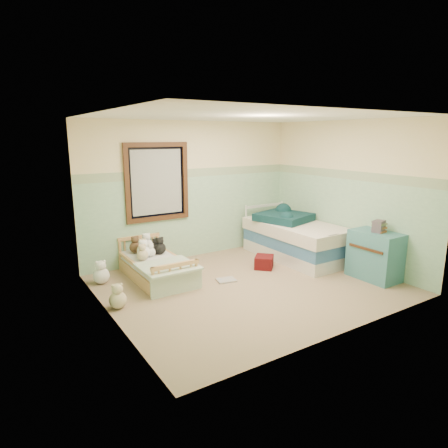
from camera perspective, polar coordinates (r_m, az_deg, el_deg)
floor at (r=6.06m, az=3.65°, el=-8.96°), size 4.20×3.60×0.02m
ceiling at (r=5.64m, az=4.03°, el=15.57°), size 4.20×3.60×0.02m
wall_back at (r=7.23m, az=-4.68°, el=4.92°), size 4.20×0.04×2.50m
wall_front at (r=4.43m, az=17.75°, el=-0.66°), size 4.20×0.04×2.50m
wall_left at (r=4.80m, az=-16.82°, el=0.41°), size 0.04×3.60×2.50m
wall_right at (r=7.15m, az=17.55°, el=4.28°), size 0.04×3.60×2.50m
wainscot_mint at (r=7.30m, az=-4.56°, el=1.01°), size 4.20×0.01×1.50m
border_strip at (r=7.18m, az=-4.67°, el=7.48°), size 4.20×0.01×0.15m
window_frame at (r=6.87m, az=-9.75°, el=6.05°), size 1.16×0.06×1.36m
window_blinds at (r=6.88m, az=-9.78°, el=6.06°), size 0.92×0.01×1.12m
toddler_bed_frame at (r=6.39m, az=-9.90°, el=-6.95°), size 0.75×1.50×0.19m
toddler_mattress at (r=6.34m, az=-9.96°, el=-5.61°), size 0.69×1.44×0.12m
patchwork_quilt at (r=5.91m, az=-8.21°, el=-6.16°), size 0.82×0.75×0.03m
plush_bed_brown at (r=6.69m, az=-12.86°, el=-3.35°), size 0.20×0.20×0.20m
plush_bed_white at (r=6.75m, az=-11.27°, el=-3.04°), size 0.21×0.21×0.21m
plush_bed_tan at (r=6.51m, az=-11.78°, el=-3.76°), size 0.19×0.19×0.19m
plush_bed_dark at (r=6.59m, az=-9.91°, el=-3.54°), size 0.18×0.18×0.18m
plush_floor_cream at (r=6.35m, az=-17.51°, el=-7.24°), size 0.25×0.25×0.25m
plush_floor_tan at (r=5.42m, az=-15.27°, el=-10.68°), size 0.23×0.23×0.23m
twin_bed_frame at (r=7.43m, az=10.41°, el=-4.03°), size 0.99×1.97×0.22m
twin_boxspring at (r=7.37m, az=10.48°, el=-2.40°), size 0.99×1.97×0.22m
twin_mattress at (r=7.32m, az=10.55°, el=-0.73°), size 1.03×2.01×0.22m
teal_blanket at (r=7.46m, az=8.76°, el=1.01°), size 1.05×1.08×0.14m
dresser at (r=6.63m, az=21.25°, el=-4.31°), size 0.48×0.77×0.77m
book_stack at (r=6.50m, az=21.71°, el=-0.33°), size 0.22×0.19×0.19m
red_pillow at (r=6.79m, az=5.89°, el=-5.55°), size 0.45×0.45×0.21m
floor_book at (r=6.19m, az=0.32°, el=-8.22°), size 0.33×0.28×0.03m
extra_plush_0 at (r=6.56m, az=-9.34°, el=-3.53°), size 0.19×0.19×0.19m
extra_plush_1 at (r=6.45m, az=-10.67°, el=-4.07°), size 0.15×0.15×0.15m
extra_plush_2 at (r=6.27m, az=-11.85°, el=-4.46°), size 0.18×0.18×0.18m
extra_plush_3 at (r=6.36m, az=-11.68°, el=-4.08°), size 0.21×0.21×0.21m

